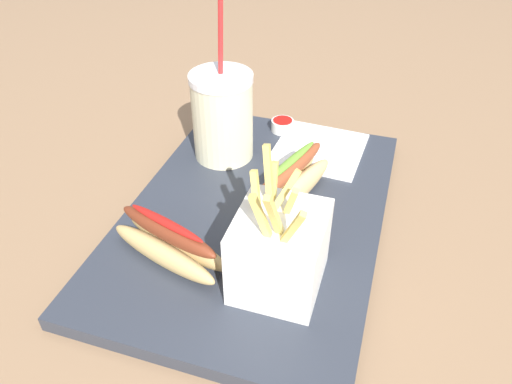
{
  "coord_description": "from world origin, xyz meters",
  "views": [
    {
      "loc": [
        -0.49,
        -0.16,
        0.45
      ],
      "look_at": [
        0.0,
        0.0,
        0.05
      ],
      "focal_mm": 34.54,
      "sensor_mm": 36.0,
      "label": 1
    }
  ],
  "objects_px": {
    "napkin_stack": "(319,149)",
    "ketchup_cup_1": "(283,125)",
    "hot_dog_2": "(169,243)",
    "fries_basket": "(279,251)",
    "hot_dog_1": "(290,182)",
    "soda_cup": "(223,116)"
  },
  "relations": [
    {
      "from": "fries_basket",
      "to": "ketchup_cup_1",
      "type": "bearing_deg",
      "value": 14.4
    },
    {
      "from": "soda_cup",
      "to": "hot_dog_1",
      "type": "distance_m",
      "value": 0.15
    },
    {
      "from": "hot_dog_1",
      "to": "napkin_stack",
      "type": "xyz_separation_m",
      "value": [
        0.13,
        -0.01,
        -0.02
      ]
    },
    {
      "from": "hot_dog_2",
      "to": "napkin_stack",
      "type": "bearing_deg",
      "value": -22.9
    },
    {
      "from": "soda_cup",
      "to": "ketchup_cup_1",
      "type": "bearing_deg",
      "value": -34.84
    },
    {
      "from": "soda_cup",
      "to": "ketchup_cup_1",
      "type": "height_order",
      "value": "soda_cup"
    },
    {
      "from": "fries_basket",
      "to": "napkin_stack",
      "type": "relative_size",
      "value": 1.15
    },
    {
      "from": "fries_basket",
      "to": "napkin_stack",
      "type": "height_order",
      "value": "fries_basket"
    },
    {
      "from": "ketchup_cup_1",
      "to": "soda_cup",
      "type": "bearing_deg",
      "value": 145.16
    },
    {
      "from": "hot_dog_1",
      "to": "ketchup_cup_1",
      "type": "bearing_deg",
      "value": 18.12
    },
    {
      "from": "ketchup_cup_1",
      "to": "fries_basket",
      "type": "bearing_deg",
      "value": -165.6
    },
    {
      "from": "fries_basket",
      "to": "hot_dog_2",
      "type": "bearing_deg",
      "value": 90.7
    },
    {
      "from": "napkin_stack",
      "to": "ketchup_cup_1",
      "type": "bearing_deg",
      "value": 60.47
    },
    {
      "from": "ketchup_cup_1",
      "to": "napkin_stack",
      "type": "height_order",
      "value": "ketchup_cup_1"
    },
    {
      "from": "fries_basket",
      "to": "ketchup_cup_1",
      "type": "distance_m",
      "value": 0.34
    },
    {
      "from": "hot_dog_1",
      "to": "hot_dog_2",
      "type": "relative_size",
      "value": 1.06
    },
    {
      "from": "hot_dog_1",
      "to": "ketchup_cup_1",
      "type": "xyz_separation_m",
      "value": [
        0.17,
        0.06,
        -0.02
      ]
    },
    {
      "from": "hot_dog_2",
      "to": "ketchup_cup_1",
      "type": "xyz_separation_m",
      "value": [
        0.33,
        -0.05,
        -0.01
      ]
    },
    {
      "from": "ketchup_cup_1",
      "to": "hot_dog_2",
      "type": "bearing_deg",
      "value": 171.32
    },
    {
      "from": "soda_cup",
      "to": "hot_dog_1",
      "type": "relative_size",
      "value": 1.35
    },
    {
      "from": "hot_dog_1",
      "to": "hot_dog_2",
      "type": "height_order",
      "value": "hot_dog_1"
    },
    {
      "from": "soda_cup",
      "to": "hot_dog_1",
      "type": "height_order",
      "value": "soda_cup"
    }
  ]
}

